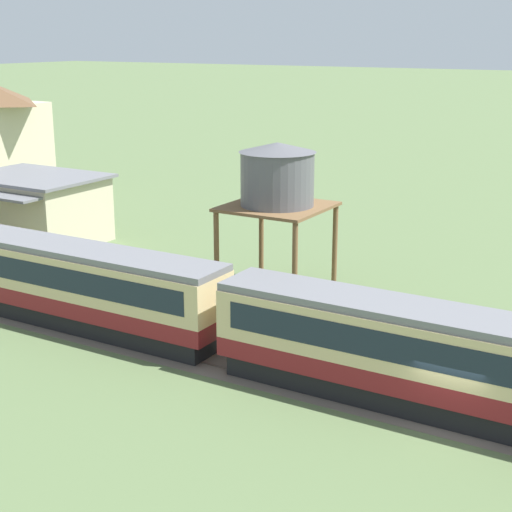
{
  "coord_description": "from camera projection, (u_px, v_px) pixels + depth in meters",
  "views": [
    {
      "loc": [
        7.0,
        -25.41,
        13.57
      ],
      "look_at": [
        -11.44,
        5.65,
        3.35
      ],
      "focal_mm": 55.0,
      "sensor_mm": 36.0,
      "label": 1
    }
  ],
  "objects": [
    {
      "name": "railway_track",
      "position": [
        116.0,
        334.0,
        36.87
      ],
      "size": [
        135.36,
        3.6,
        0.04
      ],
      "color": "#665B51",
      "rests_on": "ground_plane"
    },
    {
      "name": "water_tower",
      "position": [
        277.0,
        178.0,
        40.94
      ],
      "size": [
        5.16,
        5.16,
        8.22
      ],
      "color": "brown",
      "rests_on": "ground_plane"
    },
    {
      "name": "station_building",
      "position": [
        35.0,
        208.0,
        52.79
      ],
      "size": [
        9.06,
        8.08,
        4.55
      ],
      "color": "beige",
      "rests_on": "ground_plane"
    },
    {
      "name": "passenger_train",
      "position": [
        72.0,
        281.0,
        37.57
      ],
      "size": [
        90.08,
        2.87,
        3.97
      ],
      "color": "maroon",
      "rests_on": "ground_plane"
    },
    {
      "name": "ground_plane",
      "position": [
        449.0,
        427.0,
        28.15
      ],
      "size": [
        600.0,
        600.0,
        0.0
      ],
      "primitive_type": "plane",
      "color": "#566B42"
    }
  ]
}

